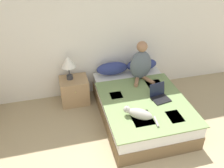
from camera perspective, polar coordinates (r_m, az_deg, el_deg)
wall_back at (r=4.49m, az=-3.61°, el=12.22°), size 6.18×0.05×2.55m
bed at (r=4.26m, az=6.84°, el=-5.43°), size 1.40×1.96×0.48m
pillow_near at (r=4.62m, az=0.03°, el=3.76°), size 0.62×0.26×0.24m
pillow_far at (r=4.79m, az=7.15°, el=4.63°), size 0.62×0.26×0.24m
person_sitting at (r=4.41m, az=6.98°, el=4.85°), size 0.41×0.40×0.76m
cat_tabby at (r=3.60m, az=6.44°, el=-7.07°), size 0.45×0.44×0.17m
laptop_open at (r=4.07m, az=11.36°, el=-2.80°), size 0.33×0.32×0.24m
nightstand at (r=4.65m, az=-9.00°, el=-1.57°), size 0.53×0.45×0.52m
table_lamp at (r=4.37m, az=-10.50°, el=5.04°), size 0.27×0.27×0.46m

